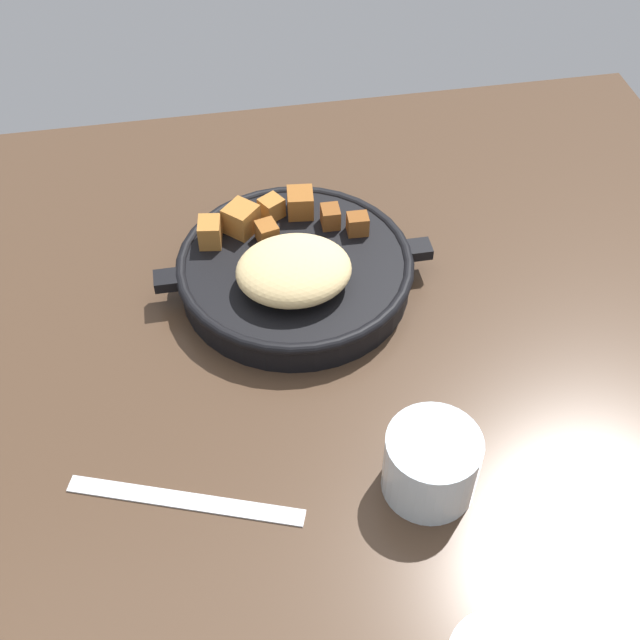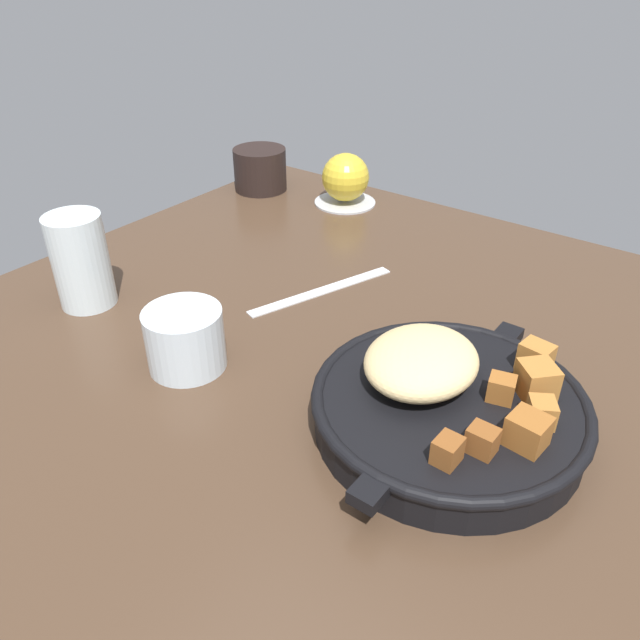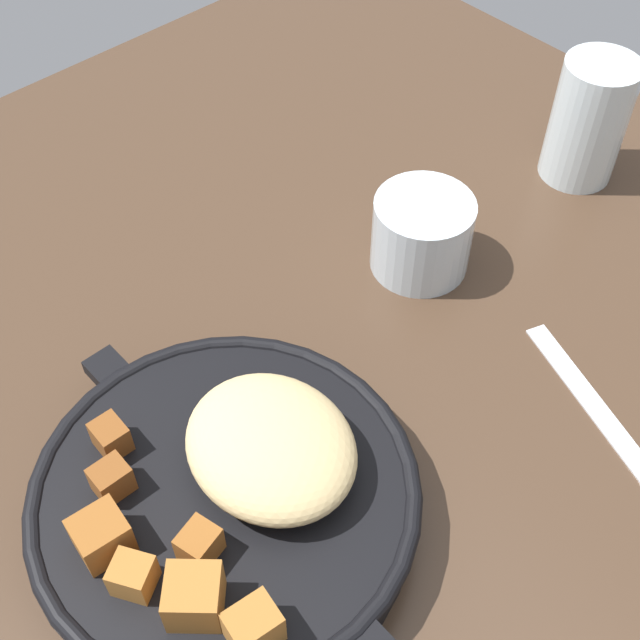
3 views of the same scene
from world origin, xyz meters
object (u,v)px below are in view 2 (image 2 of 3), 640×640
object	(u,v)px
cast_iron_skillet	(447,402)
water_glass_tall	(81,261)
coffee_mug_dark	(260,169)
red_apple	(345,177)
butter_knife	(322,290)
water_glass_short	(185,339)

from	to	relation	value
cast_iron_skillet	water_glass_tall	xyz separation A→B (cm)	(-5.93, 45.18, 2.91)
coffee_mug_dark	water_glass_tall	world-z (taller)	water_glass_tall
cast_iron_skillet	red_apple	distance (cm)	55.19
red_apple	coffee_mug_dark	world-z (taller)	red_apple
butter_knife	coffee_mug_dark	size ratio (longest dim) A/B	2.30
red_apple	water_glass_tall	size ratio (longest dim) A/B	0.68
red_apple	coffee_mug_dark	distance (cm)	15.99
coffee_mug_dark	water_glass_short	bearing A→B (deg)	-147.10
red_apple	water_glass_short	bearing A→B (deg)	-164.96
cast_iron_skillet	water_glass_short	xyz separation A→B (cm)	(-7.61, 25.92, 0.50)
cast_iron_skillet	coffee_mug_dark	world-z (taller)	cast_iron_skillet
red_apple	butter_knife	distance (cm)	30.31
cast_iron_skillet	coffee_mug_dark	distance (cm)	65.05
red_apple	water_glass_tall	xyz separation A→B (cm)	(-45.37, 6.61, 1.21)
butter_knife	coffee_mug_dark	bearing A→B (deg)	72.65
cast_iron_skillet	water_glass_short	world-z (taller)	cast_iron_skillet
cast_iron_skillet	coffee_mug_dark	bearing A→B (deg)	56.37
red_apple	water_glass_short	xyz separation A→B (cm)	(-47.06, -12.64, -1.20)
water_glass_tall	water_glass_short	bearing A→B (deg)	-95.00
cast_iron_skillet	water_glass_short	bearing A→B (deg)	106.37
cast_iron_skillet	water_glass_tall	world-z (taller)	water_glass_tall
water_glass_short	water_glass_tall	bearing A→B (deg)	85.00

